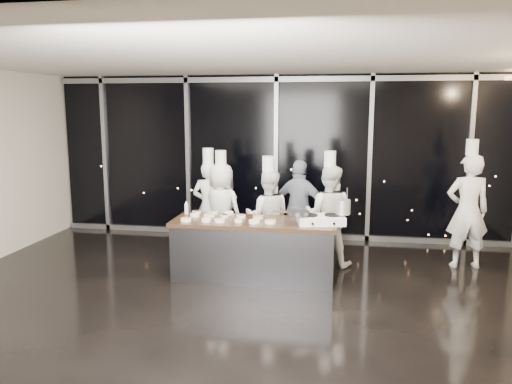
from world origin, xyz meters
The scene contains 15 objects.
ground centered at (0.00, 0.00, 0.00)m, with size 9.00×9.00×0.00m, color black.
room_shell centered at (0.18, 0.00, 2.25)m, with size 9.02×7.02×3.21m.
window_wall centered at (0.00, 3.43, 1.60)m, with size 8.90×0.11×3.20m.
demo_counter centered at (0.00, 0.90, 0.45)m, with size 2.46×0.86×0.90m.
stove centered at (1.00, 0.86, 0.96)m, with size 0.74×0.54×0.14m.
frying_pan centered at (0.67, 0.79, 1.07)m, with size 0.56×0.37×0.05m.
stock_pot centered at (1.31, 0.92, 1.15)m, with size 0.21×0.21×0.21m, color silver.
prep_bowls centered at (-0.46, 0.93, 0.93)m, with size 1.43×0.71×0.05m.
squeeze_bottle centered at (-1.14, 1.16, 1.00)m, with size 0.06×0.06×0.21m.
chef_far_left centered at (-1.04, 2.14, 0.84)m, with size 0.61×0.41×1.87m.
chef_left centered at (-0.78, 2.02, 0.82)m, with size 0.92×0.76×1.85m.
chef_center centered at (0.09, 1.71, 0.79)m, with size 0.80×0.65×1.79m.
guest centered at (0.58, 2.15, 0.85)m, with size 1.07×0.67×1.69m.
chef_right centered at (1.09, 1.76, 0.84)m, with size 0.90×0.75×1.89m.
chef_side centered at (3.29, 2.01, 0.95)m, with size 0.73×0.52×2.09m.
Camera 1 is at (1.28, -6.30, 2.60)m, focal length 35.00 mm.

